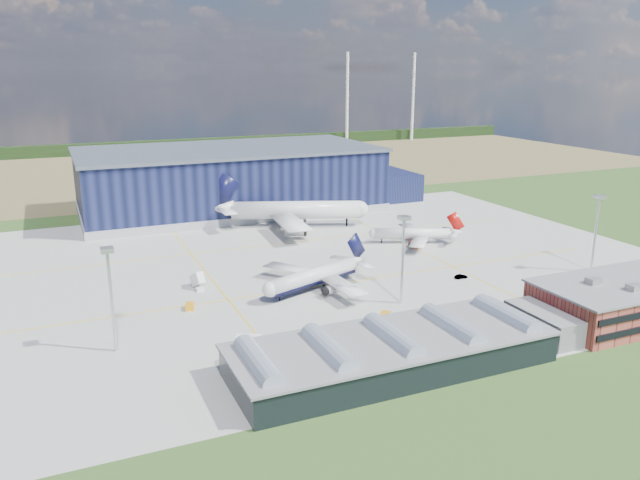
% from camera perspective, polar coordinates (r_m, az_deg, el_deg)
% --- Properties ---
extents(ground, '(600.00, 600.00, 0.00)m').
position_cam_1_polar(ground, '(182.55, -0.12, -3.13)').
color(ground, '#28481B').
rests_on(ground, ground).
extents(apron, '(220.00, 160.00, 0.08)m').
position_cam_1_polar(apron, '(191.30, -1.31, -2.24)').
color(apron, gray).
rests_on(apron, ground).
extents(farmland, '(600.00, 220.00, 0.01)m').
position_cam_1_polar(farmland, '(389.31, -13.20, 6.47)').
color(farmland, brown).
rests_on(farmland, ground).
extents(treeline, '(600.00, 8.00, 8.00)m').
position_cam_1_polar(treeline, '(467.02, -15.09, 8.28)').
color(treeline, black).
rests_on(treeline, ground).
extents(hangar, '(145.00, 62.00, 26.10)m').
position_cam_1_polar(hangar, '(267.55, -7.70, 5.30)').
color(hangar, black).
rests_on(hangar, ground).
extents(ops_building, '(46.00, 23.00, 10.90)m').
position_cam_1_polar(ops_building, '(167.14, 26.39, -4.86)').
color(ops_building, maroon).
rests_on(ops_building, ground).
extents(glass_concourse, '(78.00, 23.00, 8.60)m').
position_cam_1_polar(glass_concourse, '(128.90, 8.01, -9.72)').
color(glass_concourse, black).
rests_on(glass_concourse, ground).
extents(light_mast_west, '(2.60, 2.60, 23.00)m').
position_cam_1_polar(light_mast_west, '(135.95, -18.65, -3.72)').
color(light_mast_west, silver).
rests_on(light_mast_west, ground).
extents(light_mast_center, '(2.60, 2.60, 23.00)m').
position_cam_1_polar(light_mast_center, '(156.90, 7.61, -0.50)').
color(light_mast_center, silver).
rests_on(light_mast_center, ground).
extents(light_mast_east, '(2.60, 2.60, 23.00)m').
position_cam_1_polar(light_mast_east, '(197.71, 23.99, 1.62)').
color(light_mast_east, silver).
rests_on(light_mast_east, ground).
extents(airliner_navy, '(49.42, 48.93, 12.60)m').
position_cam_1_polar(airliner_navy, '(167.56, -0.62, -2.58)').
color(airliner_navy, silver).
rests_on(airliner_navy, ground).
extents(airliner_red, '(43.61, 43.24, 10.86)m').
position_cam_1_polar(airliner_red, '(214.99, 8.45, 1.09)').
color(airliner_red, silver).
rests_on(airliner_red, ground).
extents(airliner_widebody, '(79.17, 78.40, 20.07)m').
position_cam_1_polar(airliner_widebody, '(234.40, -2.23, 3.60)').
color(airliner_widebody, silver).
rests_on(airliner_widebody, ground).
extents(gse_tug_a, '(2.90, 3.89, 1.45)m').
position_cam_1_polar(gse_tug_a, '(159.76, -11.82, -5.97)').
color(gse_tug_a, orange).
rests_on(gse_tug_a, ground).
extents(gse_tug_b, '(3.73, 3.90, 1.41)m').
position_cam_1_polar(gse_tug_b, '(151.77, 5.97, -6.89)').
color(gse_tug_b, orange).
rests_on(gse_tug_b, ground).
extents(gse_van_a, '(5.90, 4.51, 2.36)m').
position_cam_1_polar(gse_van_a, '(137.59, -6.54, -9.13)').
color(gse_van_a, white).
rests_on(gse_van_a, ground).
extents(gse_tug_c, '(2.85, 3.54, 1.34)m').
position_cam_1_polar(gse_tug_c, '(228.77, -2.04, 0.89)').
color(gse_tug_c, orange).
rests_on(gse_tug_c, ground).
extents(airstair, '(3.17, 5.33, 3.20)m').
position_cam_1_polar(airstair, '(173.72, -11.13, -3.85)').
color(airstair, white).
rests_on(airstair, ground).
extents(car_a, '(3.42, 2.06, 1.09)m').
position_cam_1_polar(car_a, '(185.99, 26.27, -4.26)').
color(car_a, '#99999E').
rests_on(car_a, ground).
extents(car_b, '(3.86, 1.53, 1.25)m').
position_cam_1_polar(car_b, '(182.87, 12.77, -3.29)').
color(car_b, '#99999E').
rests_on(car_b, ground).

